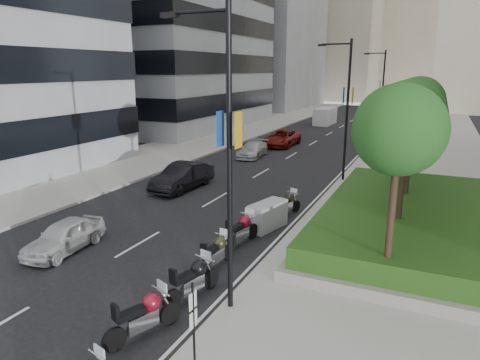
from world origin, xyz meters
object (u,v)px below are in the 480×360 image
Objects in this scene: lamp_post_2 at (381,91)px; car_d at (282,138)px; car_b at (182,177)px; car_c at (253,149)px; motorcycle_2 at (193,279)px; motorcycle_6 at (287,204)px; delivery_van at (325,117)px; motorcycle_1 at (144,315)px; motorcycle_5 at (267,216)px; car_a at (64,236)px; lamp_post_1 at (345,104)px; motorcycle_4 at (241,230)px; motorcycle_3 at (216,252)px; lamp_post_0 at (224,148)px; parking_sign at (194,323)px.

car_d is (-7.97, -6.90, -4.31)m from lamp_post_2.
car_c is at bearing 92.92° from car_b.
motorcycle_2 is 0.50× the size of car_b.
motorcycle_6 is 0.41× the size of delivery_van.
motorcycle_2 is (-1.25, -34.84, -4.41)m from lamp_post_2.
car_d reaches higher than motorcycle_1.
car_a is at bearing 145.61° from motorcycle_5.
lamp_post_1 is 1.74× the size of delivery_van.
car_b is (-8.49, -23.90, -4.27)m from lamp_post_2.
car_b is (-7.39, 1.97, 0.21)m from motorcycle_6.
motorcycle_4 is 2.24m from motorcycle_5.
motorcycle_1 is at bearing -171.66° from motorcycle_3.
motorcycle_1 is at bearing -77.40° from car_d.
lamp_post_0 reaches higher than parking_sign.
parking_sign is 1.09× the size of motorcycle_3.
motorcycle_6 is 0.44× the size of car_b.
lamp_post_0 is 8.33m from motorcycle_5.
lamp_post_1 is at bearing -90.00° from lamp_post_2.
car_b is at bearing 47.43° from motorcycle_2.
car_c is at bearing 32.09° from motorcycle_2.
car_b is at bearing -109.56° from lamp_post_2.
parking_sign is 0.66× the size of car_a.
lamp_post_0 is at bearing -140.59° from motorcycle_3.
motorcycle_3 is 6.44m from car_a.
motorcycle_4 is at bearing 22.50° from motorcycle_1.
car_c is at bearing -89.03° from delivery_van.
motorcycle_4 is (-1.63, -30.28, -4.40)m from lamp_post_2.
lamp_post_0 reaches higher than motorcycle_6.
lamp_post_2 is 3.99× the size of motorcycle_5.
parking_sign is 0.57× the size of car_c.
lamp_post_0 is 29.53m from car_d.
car_d is at bearing 19.94° from motorcycle_3.
parking_sign is 3.77m from motorcycle_2.
lamp_post_0 is 2.39× the size of car_a.
motorcycle_1 is at bearing -32.20° from car_a.
lamp_post_1 is 15.32m from motorcycle_3.
motorcycle_6 is 7.65m from car_b.
car_c reaches higher than motorcycle_4.
car_b is at bearing 95.62° from motorcycle_6.
motorcycle_4 is 1.09× the size of motorcycle_5.
car_d is at bearing 32.92° from motorcycle_1.
car_a is at bearing -88.03° from delivery_van.
motorcycle_5 is (-1.30, -10.07, -4.43)m from lamp_post_1.
parking_sign is 5.94m from motorcycle_3.
car_d is at bearing 125.67° from lamp_post_1.
motorcycle_1 is 15.05m from car_b.
lamp_post_1 is 4.23× the size of motorcycle_6.
lamp_post_1 is 30.32m from delivery_van.
car_a is at bearing 83.24° from motorcycle_1.
lamp_post_2 is at bearing 11.87° from motorcycle_2.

